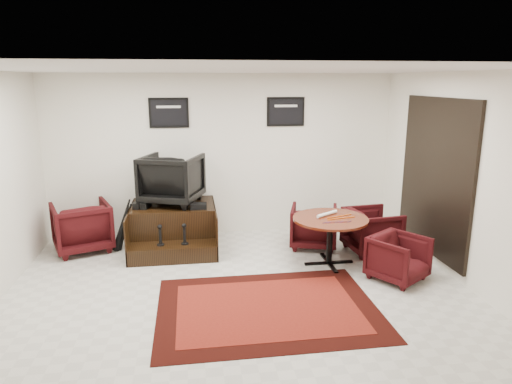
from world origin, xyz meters
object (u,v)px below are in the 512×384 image
Objects in this scene: shine_chair at (172,177)px; table_chair_back at (314,224)px; shine_podium at (174,228)px; meeting_table at (330,224)px; armchair_side at (82,224)px; table_chair_window at (372,229)px; table_chair_corner at (399,256)px.

table_chair_back is at bearing -171.40° from shine_chair.
shine_chair is at bearing 90.00° from shine_podium.
armchair_side is at bearing 163.19° from meeting_table.
shine_chair is at bearing 5.30° from table_chair_back.
armchair_side is at bearing 178.12° from shine_podium.
meeting_table is at bearing 109.90° from table_chair_window.
shine_chair is 2.67m from meeting_table.
table_chair_back is at bearing 153.30° from armchair_side.
table_chair_back is (3.73, -0.37, -0.06)m from armchair_side.
armchair_side is 1.15× the size of table_chair_back.
shine_podium is 0.84m from shine_chair.
table_chair_window is (3.14, -0.70, 0.06)m from shine_podium.
shine_chair reaches higher than table_chair_corner.
shine_chair is 3.34m from table_chair_window.
armchair_side reaches higher than table_chair_window.
table_chair_corner is at bearing 171.36° from table_chair_window.
table_chair_window reaches higher than table_chair_back.
meeting_table is 0.95m from table_chair_window.
shine_podium is at bearing 154.76° from meeting_table.
meeting_table is at bearing 142.19° from armchair_side.
shine_podium reaches higher than table_chair_corner.
table_chair_corner is (4.54, -1.81, -0.09)m from armchair_side.
shine_chair is 1.04× the size of armchair_side.
table_chair_back is (-0.03, 0.76, -0.25)m from meeting_table.
table_chair_corner is (3.08, -1.90, -0.81)m from shine_chair.
armchair_side reaches higher than meeting_table.
table_chair_window is at bearing -12.51° from shine_podium.
table_chair_back is at bearing 60.91° from table_chair_window.
table_chair_window is at bearing 173.53° from table_chair_back.
table_chair_back is 1.64m from table_chair_corner.
table_chair_corner is at bearing -29.74° from shine_podium.
meeting_table is 1.60× the size of table_chair_corner.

